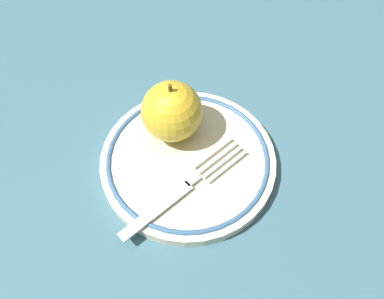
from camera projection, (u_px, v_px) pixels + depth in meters
name	position (u px, v px, depth m)	size (l,w,h in m)	color
ground_plane	(188.00, 165.00, 0.52)	(2.00, 2.00, 0.00)	#385F6C
plate	(192.00, 162.00, 0.51)	(0.21, 0.21, 0.02)	beige
apple_red_whole	(172.00, 111.00, 0.50)	(0.07, 0.07, 0.08)	gold
fork	(180.00, 192.00, 0.48)	(0.16, 0.11, 0.00)	silver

